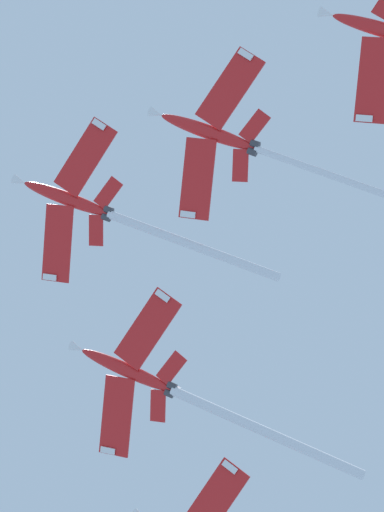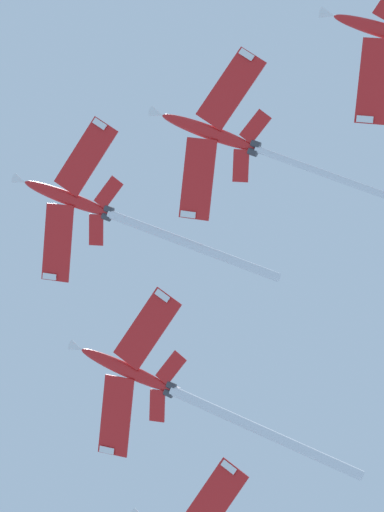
% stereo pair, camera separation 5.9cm
% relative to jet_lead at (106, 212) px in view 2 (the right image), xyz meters
% --- Properties ---
extents(jet_lead, '(19.37, 31.32, 15.21)m').
position_rel_jet_lead_xyz_m(jet_lead, '(0.00, 0.00, 0.00)').
color(jet_lead, red).
extents(jet_left_wing, '(19.29, 31.21, 14.63)m').
position_rel_jet_lead_xyz_m(jet_left_wing, '(8.02, 14.95, -4.86)').
color(jet_left_wing, red).
extents(jet_right_wing, '(19.32, 32.59, 14.95)m').
position_rel_jet_lead_xyz_m(jet_right_wing, '(-19.60, 8.13, -6.37)').
color(jet_right_wing, red).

